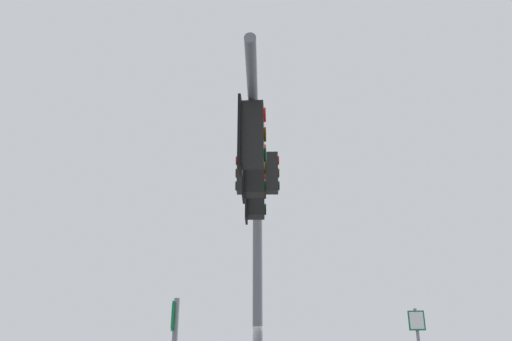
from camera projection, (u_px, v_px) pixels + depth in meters
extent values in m
cylinder|color=slate|center=(258.00, 309.00, 10.20)|extent=(0.20, 0.20, 5.66)
cylinder|color=slate|center=(255.00, 142.00, 8.46)|extent=(3.53, 4.56, 0.14)
cube|color=black|center=(271.00, 173.00, 11.27)|extent=(0.42, 0.42, 0.90)
cube|color=black|center=(263.00, 173.00, 11.28)|extent=(0.30, 0.37, 1.04)
cylinder|color=red|center=(278.00, 160.00, 11.38)|extent=(0.15, 0.18, 0.20)
cylinder|color=#3C2703|center=(279.00, 173.00, 11.27)|extent=(0.15, 0.18, 0.20)
cylinder|color=black|center=(279.00, 186.00, 11.16)|extent=(0.15, 0.18, 0.20)
cube|color=black|center=(244.00, 173.00, 11.28)|extent=(0.42, 0.42, 0.90)
cube|color=black|center=(252.00, 173.00, 11.28)|extent=(0.30, 0.37, 1.04)
cylinder|color=red|center=(237.00, 161.00, 11.40)|extent=(0.15, 0.18, 0.20)
cylinder|color=#3C2703|center=(236.00, 173.00, 11.29)|extent=(0.15, 0.18, 0.20)
cylinder|color=black|center=(236.00, 186.00, 11.18)|extent=(0.15, 0.18, 0.20)
cube|color=black|center=(256.00, 193.00, 9.19)|extent=(0.42, 0.42, 0.90)
cube|color=black|center=(247.00, 193.00, 9.19)|extent=(0.30, 0.38, 1.04)
cylinder|color=red|center=(265.00, 178.00, 9.30)|extent=(0.14, 0.18, 0.20)
cylinder|color=#3C2703|center=(265.00, 193.00, 9.19)|extent=(0.14, 0.18, 0.20)
cylinder|color=black|center=(265.00, 209.00, 9.08)|extent=(0.14, 0.18, 0.20)
cube|color=black|center=(255.00, 168.00, 8.07)|extent=(0.42, 0.42, 0.90)
cube|color=black|center=(244.00, 168.00, 8.07)|extent=(0.30, 0.37, 1.04)
cylinder|color=red|center=(265.00, 151.00, 8.18)|extent=(0.15, 0.18, 0.20)
cylinder|color=#3C2703|center=(265.00, 168.00, 8.07)|extent=(0.15, 0.18, 0.20)
cylinder|color=black|center=(265.00, 186.00, 7.96)|extent=(0.15, 0.18, 0.20)
cube|color=black|center=(253.00, 135.00, 6.95)|extent=(0.42, 0.42, 0.90)
cube|color=black|center=(240.00, 135.00, 6.96)|extent=(0.31, 0.36, 1.04)
cylinder|color=red|center=(265.00, 115.00, 7.05)|extent=(0.15, 0.17, 0.20)
cylinder|color=#3C2703|center=(265.00, 134.00, 6.94)|extent=(0.15, 0.17, 0.20)
cylinder|color=black|center=(265.00, 155.00, 6.83)|extent=(0.15, 0.17, 0.20)
cube|color=#0C7238|center=(417.00, 320.00, 11.30)|extent=(0.28, 0.26, 0.42)
cube|color=white|center=(417.00, 320.00, 11.29)|extent=(0.22, 0.21, 0.36)
cube|color=#0C7238|center=(173.00, 316.00, 6.23)|extent=(0.16, 0.27, 0.33)
cube|color=white|center=(172.00, 316.00, 6.23)|extent=(0.11, 0.21, 0.27)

